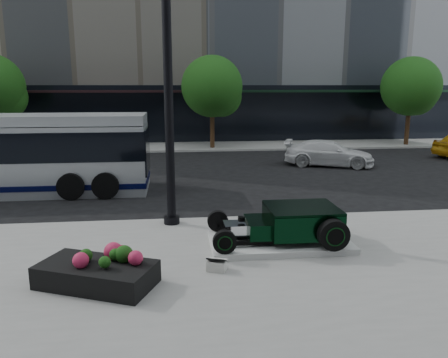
{
  "coord_description": "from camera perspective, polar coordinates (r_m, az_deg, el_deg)",
  "views": [
    {
      "loc": [
        -1.35,
        -14.48,
        3.97
      ],
      "look_at": [
        0.09,
        -1.64,
        1.2
      ],
      "focal_mm": 35.0,
      "sensor_mm": 36.0,
      "label": 1
    }
  ],
  "objects": [
    {
      "name": "hot_rod",
      "position": [
        10.88,
        9.02,
        -5.56
      ],
      "size": [
        3.22,
        2.0,
        0.81
      ],
      "color": "black",
      "rests_on": "display_plinth"
    },
    {
      "name": "street_trees",
      "position": [
        27.66,
        -1.28,
        11.68
      ],
      "size": [
        29.8,
        3.8,
        5.7
      ],
      "color": "black",
      "rests_on": "sidewalk_far"
    },
    {
      "name": "lamppost",
      "position": [
        12.02,
        -7.29,
        11.55
      ],
      "size": [
        0.45,
        0.45,
        8.12
      ],
      "color": "black",
      "rests_on": "sidewalk_near"
    },
    {
      "name": "flower_planter",
      "position": [
        9.09,
        -16.31,
        -11.64
      ],
      "size": [
        2.5,
        1.91,
        0.73
      ],
      "color": "black",
      "rests_on": "sidewalk_near"
    },
    {
      "name": "sidewalk_far",
      "position": [
        28.78,
        -3.69,
        4.27
      ],
      "size": [
        70.0,
        4.0,
        0.12
      ],
      "primitive_type": "cube",
      "color": "gray",
      "rests_on": "ground"
    },
    {
      "name": "ground",
      "position": [
        15.07,
        -1.05,
        -3.17
      ],
      "size": [
        120.0,
        120.0,
        0.0
      ],
      "primitive_type": "plane",
      "color": "black",
      "rests_on": "ground"
    },
    {
      "name": "display_plinth",
      "position": [
        10.96,
        7.24,
        -8.15
      ],
      "size": [
        3.4,
        1.8,
        0.15
      ],
      "primitive_type": "cube",
      "color": "silver",
      "rests_on": "sidewalk_near"
    },
    {
      "name": "white_sedan",
      "position": [
        22.62,
        13.52,
        3.3
      ],
      "size": [
        4.74,
        3.19,
        1.28
      ],
      "primitive_type": "imported",
      "rotation": [
        0.0,
        0.0,
        1.22
      ],
      "color": "white",
      "rests_on": "ground"
    },
    {
      "name": "info_plaque",
      "position": [
        9.45,
        -0.95,
        -11.12
      ],
      "size": [
        0.48,
        0.42,
        0.31
      ],
      "color": "silver",
      "rests_on": "sidewalk_near"
    }
  ]
}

